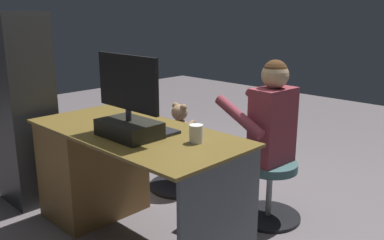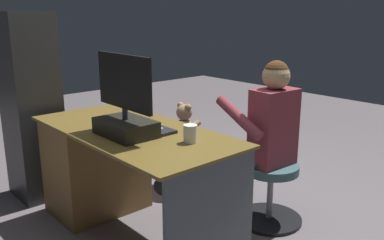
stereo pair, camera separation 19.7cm
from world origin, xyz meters
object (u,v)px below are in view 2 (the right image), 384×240
at_px(computer_mouse, 120,118).
at_px(cup, 190,134).
at_px(monitor, 125,113).
at_px(office_chair_teddy, 185,160).
at_px(visitor_chair, 270,188).
at_px(keyboard, 149,127).
at_px(person, 264,128).
at_px(desk, 103,164).
at_px(tv_remote, 105,124).
at_px(teddy_bear, 185,123).

bearing_deg(computer_mouse, cup, -177.60).
relative_size(monitor, office_chair_teddy, 0.99).
bearing_deg(visitor_chair, cup, 86.81).
distance_m(keyboard, office_chair_teddy, 0.97).
xyz_separation_m(visitor_chair, person, (0.07, 0.01, 0.44)).
bearing_deg(keyboard, monitor, 97.90).
bearing_deg(desk, computer_mouse, -157.13).
relative_size(keyboard, cup, 3.93).
relative_size(tv_remote, visitor_chair, 0.31).
distance_m(computer_mouse, person, 1.03).
bearing_deg(person, cup, 92.60).
height_order(desk, computer_mouse, computer_mouse).
bearing_deg(computer_mouse, office_chair_teddy, -79.93).
bearing_deg(desk, person, -135.38).
xyz_separation_m(monitor, office_chair_teddy, (0.47, -0.88, -0.66)).
height_order(cup, office_chair_teddy, cup).
height_order(monitor, keyboard, monitor).
distance_m(monitor, computer_mouse, 0.40).
bearing_deg(cup, computer_mouse, 2.40).
height_order(teddy_bear, person, person).
height_order(tv_remote, teddy_bear, tv_remote).
bearing_deg(teddy_bear, visitor_chair, -176.39).
distance_m(monitor, keyboard, 0.24).
xyz_separation_m(tv_remote, person, (-0.62, -0.93, -0.07)).
bearing_deg(office_chair_teddy, computer_mouse, 100.07).
bearing_deg(tv_remote, desk, -29.53).
height_order(tv_remote, visitor_chair, tv_remote).
bearing_deg(person, office_chair_teddy, 4.30).
bearing_deg(computer_mouse, desk, 22.87).
relative_size(visitor_chair, person, 0.41).
distance_m(cup, person, 0.75).
xyz_separation_m(keyboard, person, (-0.37, -0.74, -0.07)).
distance_m(desk, cup, 0.98).
bearing_deg(visitor_chair, monitor, 66.31).
bearing_deg(keyboard, cup, -178.96).
bearing_deg(monitor, office_chair_teddy, -62.04).
relative_size(keyboard, teddy_bear, 1.34).
bearing_deg(monitor, teddy_bear, -62.32).
bearing_deg(keyboard, person, -116.29).
distance_m(keyboard, teddy_bear, 0.84).
height_order(monitor, computer_mouse, monitor).
distance_m(monitor, office_chair_teddy, 1.19).
bearing_deg(cup, visitor_chair, -93.19).
xyz_separation_m(desk, monitor, (-0.51, 0.10, 0.50)).
bearing_deg(monitor, cup, -151.40).
height_order(tv_remote, person, person).
bearing_deg(cup, teddy_bear, -39.24).
relative_size(office_chair_teddy, visitor_chair, 1.14).
xyz_separation_m(computer_mouse, tv_remote, (-0.06, 0.16, -0.01)).
relative_size(desk, computer_mouse, 16.07).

